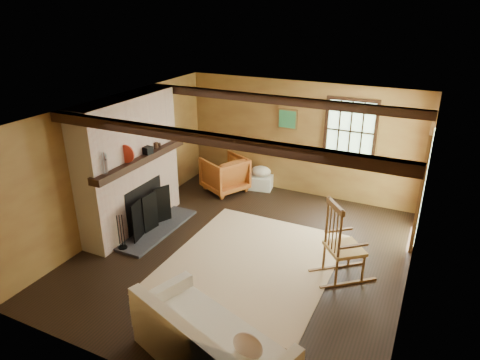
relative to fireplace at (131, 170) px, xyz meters
The scene contains 10 objects.
ground 2.48m from the fireplace, ahead, with size 5.50×5.50×0.00m, color black.
room_envelope 2.52m from the fireplace, ahead, with size 5.02×5.52×2.44m.
fireplace is the anchor object (origin of this frame).
rug 2.67m from the fireplace, ahead, with size 2.50×3.00×0.01m, color tan.
rocking_chair 3.83m from the fireplace, ahead, with size 1.00×0.94×1.26m.
sofa 3.78m from the fireplace, 39.16° to the right, with size 2.12×1.45×0.79m.
firewood_pile 2.79m from the fireplace, 85.94° to the left, with size 0.66×0.12×0.24m.
laundry_basket 3.07m from the fireplace, 60.81° to the left, with size 0.50×0.38×0.30m, color white.
basket_pillow 3.00m from the fireplace, 60.81° to the left, with size 0.44×0.35×0.22m, color white.
armchair 2.37m from the fireplace, 70.62° to the left, with size 0.82×0.85×0.77m, color #BF6026.
Camera 1 is at (2.54, -5.49, 3.88)m, focal length 32.00 mm.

